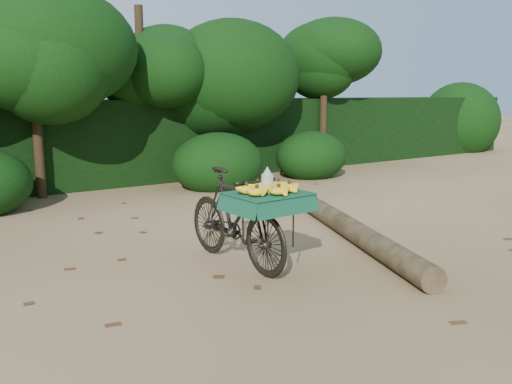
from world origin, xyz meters
TOP-DOWN VIEW (x-y plane):
  - ground at (0.00, 0.00)m, footprint 80.00×80.00m
  - vendor_bicycle at (-0.89, -0.26)m, footprint 0.83×1.88m
  - fallen_log at (0.93, -0.30)m, footprint 1.70×3.79m
  - hedge_backdrop at (0.00, 6.30)m, footprint 26.00×1.80m
  - tree_row at (-0.65, 5.50)m, footprint 14.50×2.00m
  - bush_clumps at (0.50, 4.30)m, footprint 8.80×1.70m
  - leaf_litter at (0.00, 0.65)m, footprint 7.00×7.30m

SIDE VIEW (x-z plane):
  - ground at x=0.00m, z-range 0.00..0.00m
  - leaf_litter at x=0.00m, z-range 0.00..0.01m
  - fallen_log at x=0.93m, z-range 0.00..0.29m
  - bush_clumps at x=0.50m, z-range 0.00..0.90m
  - vendor_bicycle at x=-0.89m, z-range 0.01..1.13m
  - hedge_backdrop at x=0.00m, z-range 0.00..1.80m
  - tree_row at x=-0.65m, z-range 0.00..4.00m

